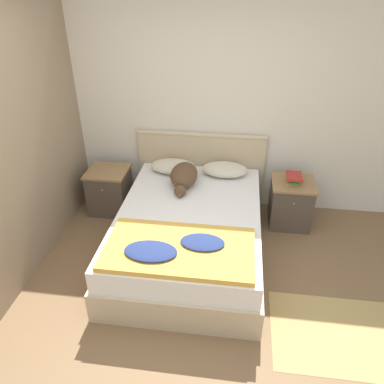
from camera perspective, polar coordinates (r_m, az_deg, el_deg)
name	(u,v)px	position (r m, az deg, el deg)	size (l,w,h in m)	color
ground_plane	(174,331)	(3.36, -2.79, -20.37)	(16.00, 16.00, 0.00)	brown
wall_back	(203,104)	(4.42, 1.70, 13.23)	(9.00, 0.06, 2.55)	silver
wall_side_left	(31,133)	(3.91, -23.36, 8.30)	(0.06, 3.10, 2.55)	gray
bed	(189,233)	(3.89, -0.40, -6.27)	(1.46, 2.05, 0.54)	#C6B28E
headboard	(201,167)	(4.65, 1.37, 3.78)	(1.54, 0.06, 0.95)	#C6B28E
nightstand_left	(110,190)	(4.70, -12.43, 0.27)	(0.48, 0.47, 0.55)	#4C4238
nightstand_right	(290,203)	(4.49, 14.78, -1.60)	(0.48, 0.47, 0.55)	#4C4238
pillow_left	(173,166)	(4.43, -2.88, 3.93)	(0.53, 0.33, 0.14)	beige
pillow_right	(225,169)	(4.37, 5.01, 3.44)	(0.53, 0.33, 0.14)	beige
quilt	(178,249)	(3.22, -2.15, -8.63)	(1.27, 0.70, 0.08)	gold
dog	(184,176)	(4.14, -1.24, 2.47)	(0.30, 0.65, 0.23)	brown
book_stack	(294,178)	(4.33, 15.27, 2.02)	(0.17, 0.22, 0.10)	orange
rug	(338,334)	(3.54, 21.33, -19.53)	(1.10, 0.82, 0.00)	tan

